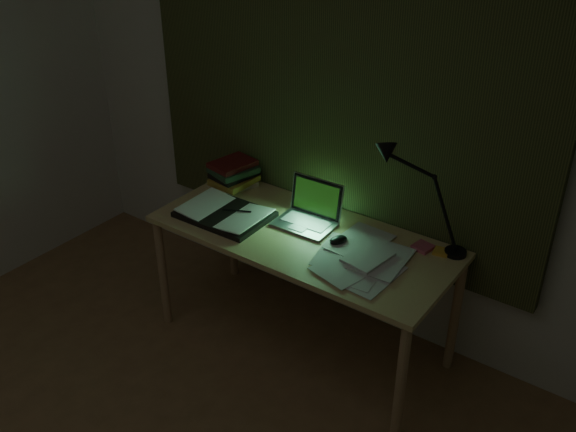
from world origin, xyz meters
name	(u,v)px	position (x,y,z in m)	size (l,w,h in m)	color
wall_back	(339,90)	(0.00, 2.00, 1.25)	(3.50, 0.00, 2.50)	beige
curtain	(336,50)	(0.00, 1.96, 1.45)	(2.20, 0.06, 2.00)	#2E3319
desk	(302,291)	(0.07, 1.60, 0.33)	(1.46, 0.64, 0.67)	tan
laptop	(304,207)	(0.04, 1.67, 0.77)	(0.28, 0.32, 0.20)	#A7A7AC
open_textbook	(225,213)	(-0.33, 1.51, 0.69)	(0.44, 0.31, 0.04)	white
book_stack	(234,174)	(-0.51, 1.79, 0.74)	(0.19, 0.22, 0.15)	white
loose_papers	(360,253)	(0.39, 1.60, 0.68)	(0.34, 0.37, 0.02)	silver
mouse	(338,240)	(0.25, 1.63, 0.68)	(0.06, 0.09, 0.03)	black
sticky_yellow	(441,252)	(0.68, 1.83, 0.67)	(0.07, 0.07, 0.01)	gold
sticky_pink	(423,247)	(0.59, 1.81, 0.68)	(0.08, 0.08, 0.02)	#C54C63
desk_lamp	(463,202)	(0.73, 1.86, 0.93)	(0.36, 0.28, 0.53)	black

